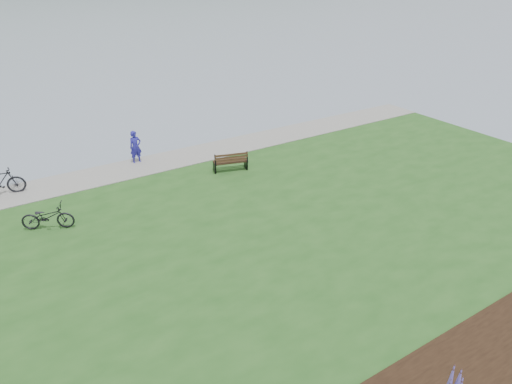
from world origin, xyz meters
The scene contains 7 objects.
ground centered at (0.00, 0.00, 0.00)m, with size 600.00×600.00×0.00m, color gray.
lawn centered at (0.00, -2.00, 0.20)m, with size 34.00×20.00×0.40m, color #214E1B.
shoreline_path centered at (0.00, 6.90, 0.42)m, with size 34.00×2.20×0.03m, color gray.
park_bench centered at (2.68, 4.27, 0.87)m, with size 1.63×1.03×0.94m.
person centered at (-0.61, 7.50, 1.32)m, with size 0.67×0.46×1.84m, color navy.
bicycle_a centered at (-5.31, 3.37, 0.88)m, with size 1.83×0.64×0.96m, color black.
bicycle_b centered at (-6.43, 7.20, 0.97)m, with size 1.90×0.55×1.15m, color black.
Camera 1 is at (-6.57, -12.44, 8.99)m, focal length 32.00 mm.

